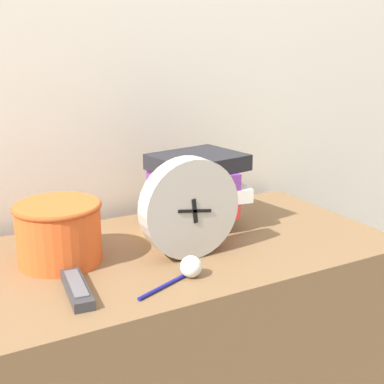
{
  "coord_description": "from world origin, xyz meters",
  "views": [
    {
      "loc": [
        -0.49,
        -0.79,
        1.22
      ],
      "look_at": [
        0.1,
        0.28,
        0.86
      ],
      "focal_mm": 50.0,
      "sensor_mm": 36.0,
      "label": 1
    }
  ],
  "objects_px": {
    "basket": "(59,231)",
    "crumpled_paper_ball": "(189,267)",
    "tv_remote": "(77,288)",
    "desk_clock": "(190,208)",
    "pen": "(166,285)",
    "book_stack": "(195,189)"
  },
  "relations": [
    {
      "from": "basket",
      "to": "crumpled_paper_ball",
      "type": "height_order",
      "value": "basket"
    },
    {
      "from": "tv_remote",
      "to": "crumpled_paper_ball",
      "type": "bearing_deg",
      "value": -10.71
    },
    {
      "from": "desk_clock",
      "to": "tv_remote",
      "type": "xyz_separation_m",
      "value": [
        -0.28,
        -0.05,
        -0.1
      ]
    },
    {
      "from": "pen",
      "to": "book_stack",
      "type": "bearing_deg",
      "value": 51.15
    },
    {
      "from": "book_stack",
      "to": "pen",
      "type": "xyz_separation_m",
      "value": [
        -0.22,
        -0.27,
        -0.1
      ]
    },
    {
      "from": "desk_clock",
      "to": "crumpled_paper_ball",
      "type": "relative_size",
      "value": 5.0
    },
    {
      "from": "crumpled_paper_ball",
      "to": "pen",
      "type": "bearing_deg",
      "value": -164.64
    },
    {
      "from": "book_stack",
      "to": "tv_remote",
      "type": "height_order",
      "value": "book_stack"
    },
    {
      "from": "crumpled_paper_ball",
      "to": "desk_clock",
      "type": "bearing_deg",
      "value": 60.5
    },
    {
      "from": "desk_clock",
      "to": "crumpled_paper_ball",
      "type": "bearing_deg",
      "value": -119.5
    },
    {
      "from": "basket",
      "to": "desk_clock",
      "type": "bearing_deg",
      "value": -22.69
    },
    {
      "from": "basket",
      "to": "tv_remote",
      "type": "distance_m",
      "value": 0.18
    },
    {
      "from": "desk_clock",
      "to": "crumpled_paper_ball",
      "type": "xyz_separation_m",
      "value": [
        -0.06,
        -0.1,
        -0.09
      ]
    },
    {
      "from": "pen",
      "to": "basket",
      "type": "bearing_deg",
      "value": 123.49
    },
    {
      "from": "basket",
      "to": "pen",
      "type": "distance_m",
      "value": 0.28
    },
    {
      "from": "tv_remote",
      "to": "pen",
      "type": "xyz_separation_m",
      "value": [
        0.16,
        -0.06,
        -0.01
      ]
    },
    {
      "from": "desk_clock",
      "to": "basket",
      "type": "height_order",
      "value": "desk_clock"
    },
    {
      "from": "desk_clock",
      "to": "crumpled_paper_ball",
      "type": "height_order",
      "value": "desk_clock"
    },
    {
      "from": "crumpled_paper_ball",
      "to": "pen",
      "type": "xyz_separation_m",
      "value": [
        -0.06,
        -0.02,
        -0.02
      ]
    },
    {
      "from": "desk_clock",
      "to": "book_stack",
      "type": "distance_m",
      "value": 0.18
    },
    {
      "from": "basket",
      "to": "crumpled_paper_ball",
      "type": "relative_size",
      "value": 4.19
    },
    {
      "from": "crumpled_paper_ball",
      "to": "tv_remote",
      "type": "bearing_deg",
      "value": 169.29
    }
  ]
}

